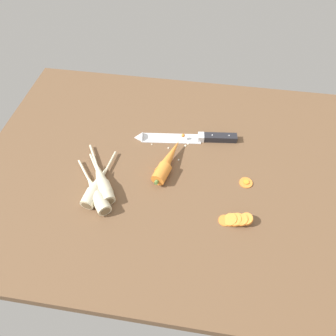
{
  "coord_description": "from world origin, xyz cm",
  "views": [
    {
      "loc": [
        8.96,
        -60.3,
        75.5
      ],
      "look_at": [
        0.0,
        -2.0,
        1.5
      ],
      "focal_mm": 32.93,
      "sensor_mm": 36.0,
      "label": 1
    }
  ],
  "objects_px": {
    "parsnip_mid_right": "(97,186)",
    "parsnip_back": "(101,180)",
    "chefs_knife": "(184,138)",
    "whole_carrot": "(168,161)",
    "carrot_slice_stray_near": "(246,182)",
    "parsnip_front": "(102,181)",
    "carrot_slice_stack": "(236,220)",
    "parsnip_mid_left": "(96,193)"
  },
  "relations": [
    {
      "from": "whole_carrot",
      "to": "parsnip_mid_left",
      "type": "distance_m",
      "value": 0.24
    },
    {
      "from": "whole_carrot",
      "to": "parsnip_mid_right",
      "type": "height_order",
      "value": "whole_carrot"
    },
    {
      "from": "parsnip_front",
      "to": "carrot_slice_stray_near",
      "type": "height_order",
      "value": "parsnip_front"
    },
    {
      "from": "chefs_knife",
      "to": "parsnip_mid_left",
      "type": "height_order",
      "value": "parsnip_mid_left"
    },
    {
      "from": "parsnip_mid_left",
      "to": "parsnip_mid_right",
      "type": "height_order",
      "value": "same"
    },
    {
      "from": "parsnip_mid_left",
      "to": "chefs_knife",
      "type": "bearing_deg",
      "value": 50.56
    },
    {
      "from": "carrot_slice_stray_near",
      "to": "chefs_knife",
      "type": "bearing_deg",
      "value": 143.42
    },
    {
      "from": "parsnip_front",
      "to": "parsnip_mid_left",
      "type": "xyz_separation_m",
      "value": [
        -0.01,
        -0.04,
        0.0
      ]
    },
    {
      "from": "parsnip_front",
      "to": "carrot_slice_stack",
      "type": "xyz_separation_m",
      "value": [
        0.4,
        -0.07,
        -0.01
      ]
    },
    {
      "from": "chefs_knife",
      "to": "parsnip_front",
      "type": "relative_size",
      "value": 1.6
    },
    {
      "from": "whole_carrot",
      "to": "carrot_slice_stack",
      "type": "height_order",
      "value": "whole_carrot"
    },
    {
      "from": "chefs_knife",
      "to": "carrot_slice_stack",
      "type": "height_order",
      "value": "carrot_slice_stack"
    },
    {
      "from": "parsnip_front",
      "to": "parsnip_back",
      "type": "height_order",
      "value": "same"
    },
    {
      "from": "carrot_slice_stray_near",
      "to": "parsnip_mid_right",
      "type": "bearing_deg",
      "value": -168.06
    },
    {
      "from": "chefs_knife",
      "to": "parsnip_back",
      "type": "relative_size",
      "value": 2.2
    },
    {
      "from": "chefs_knife",
      "to": "carrot_slice_stack",
      "type": "bearing_deg",
      "value": -58.45
    },
    {
      "from": "whole_carrot",
      "to": "parsnip_back",
      "type": "xyz_separation_m",
      "value": [
        -0.19,
        -0.1,
        -0.0
      ]
    },
    {
      "from": "carrot_slice_stray_near",
      "to": "parsnip_front",
      "type": "bearing_deg",
      "value": -170.48
    },
    {
      "from": "whole_carrot",
      "to": "carrot_slice_stack",
      "type": "relative_size",
      "value": 2.35
    },
    {
      "from": "whole_carrot",
      "to": "carrot_slice_stack",
      "type": "distance_m",
      "value": 0.27
    },
    {
      "from": "whole_carrot",
      "to": "parsnip_mid_right",
      "type": "bearing_deg",
      "value": -147.55
    },
    {
      "from": "whole_carrot",
      "to": "carrot_slice_stray_near",
      "type": "relative_size",
      "value": 5.49
    },
    {
      "from": "parsnip_front",
      "to": "parsnip_back",
      "type": "relative_size",
      "value": 1.38
    },
    {
      "from": "carrot_slice_stack",
      "to": "chefs_knife",
      "type": "bearing_deg",
      "value": 121.55
    },
    {
      "from": "carrot_slice_stray_near",
      "to": "parsnip_back",
      "type": "bearing_deg",
      "value": -170.95
    },
    {
      "from": "whole_carrot",
      "to": "parsnip_mid_left",
      "type": "relative_size",
      "value": 1.17
    },
    {
      "from": "parsnip_mid_left",
      "to": "carrot_slice_stray_near",
      "type": "relative_size",
      "value": 4.71
    },
    {
      "from": "whole_carrot",
      "to": "parsnip_front",
      "type": "height_order",
      "value": "whole_carrot"
    },
    {
      "from": "parsnip_mid_left",
      "to": "parsnip_front",
      "type": "bearing_deg",
      "value": 83.01
    },
    {
      "from": "parsnip_mid_left",
      "to": "parsnip_back",
      "type": "bearing_deg",
      "value": 88.13
    },
    {
      "from": "parsnip_back",
      "to": "carrot_slice_stray_near",
      "type": "height_order",
      "value": "parsnip_back"
    },
    {
      "from": "chefs_knife",
      "to": "parsnip_mid_left",
      "type": "xyz_separation_m",
      "value": [
        -0.22,
        -0.27,
        0.01
      ]
    },
    {
      "from": "parsnip_front",
      "to": "parsnip_mid_right",
      "type": "xyz_separation_m",
      "value": [
        -0.01,
        -0.02,
        0.0
      ]
    },
    {
      "from": "parsnip_mid_right",
      "to": "parsnip_back",
      "type": "distance_m",
      "value": 0.02
    },
    {
      "from": "parsnip_mid_right",
      "to": "parsnip_back",
      "type": "relative_size",
      "value": 1.37
    },
    {
      "from": "chefs_knife",
      "to": "carrot_slice_stray_near",
      "type": "distance_m",
      "value": 0.26
    },
    {
      "from": "parsnip_mid_left",
      "to": "parsnip_mid_right",
      "type": "relative_size",
      "value": 0.85
    },
    {
      "from": "parsnip_mid_right",
      "to": "chefs_knife",
      "type": "bearing_deg",
      "value": 47.33
    },
    {
      "from": "parsnip_back",
      "to": "carrot_slice_stack",
      "type": "distance_m",
      "value": 0.41
    },
    {
      "from": "chefs_knife",
      "to": "whole_carrot",
      "type": "xyz_separation_m",
      "value": [
        -0.03,
        -0.12,
        0.01
      ]
    },
    {
      "from": "carrot_slice_stack",
      "to": "carrot_slice_stray_near",
      "type": "xyz_separation_m",
      "value": [
        0.03,
        0.14,
        -0.01
      ]
    },
    {
      "from": "parsnip_mid_right",
      "to": "parsnip_front",
      "type": "bearing_deg",
      "value": 63.18
    }
  ]
}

